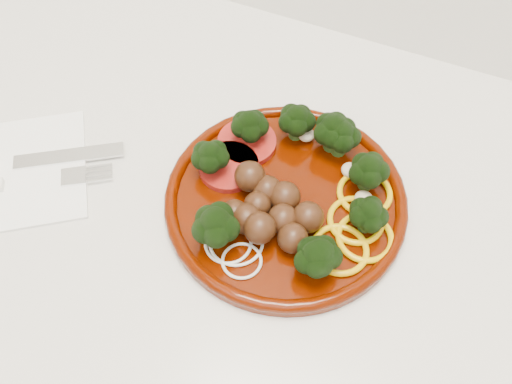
% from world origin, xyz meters
% --- Properties ---
extents(counter, '(2.40, 0.60, 0.90)m').
position_xyz_m(counter, '(0.00, 1.70, 0.45)').
color(counter, silver).
rests_on(counter, ground).
extents(plate, '(0.26, 0.26, 0.06)m').
position_xyz_m(plate, '(-0.11, 1.72, 0.92)').
color(plate, '#3F0D00').
rests_on(plate, counter).
extents(napkin, '(0.21, 0.21, 0.00)m').
position_xyz_m(napkin, '(-0.41, 1.63, 0.90)').
color(napkin, white).
rests_on(napkin, counter).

